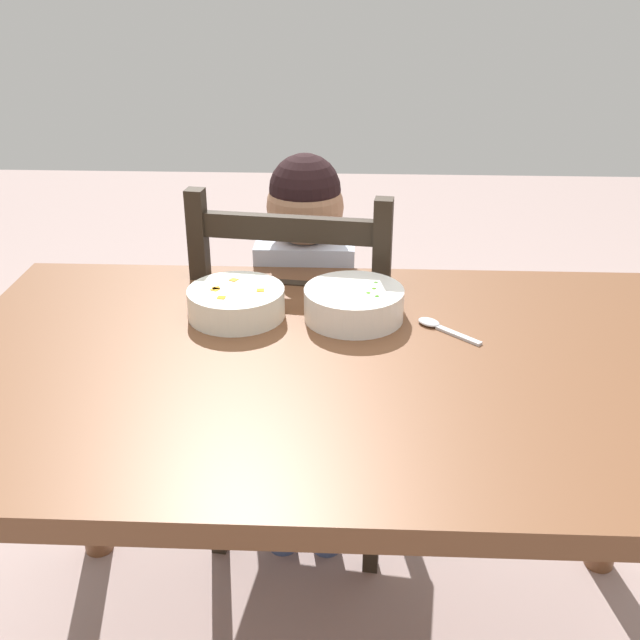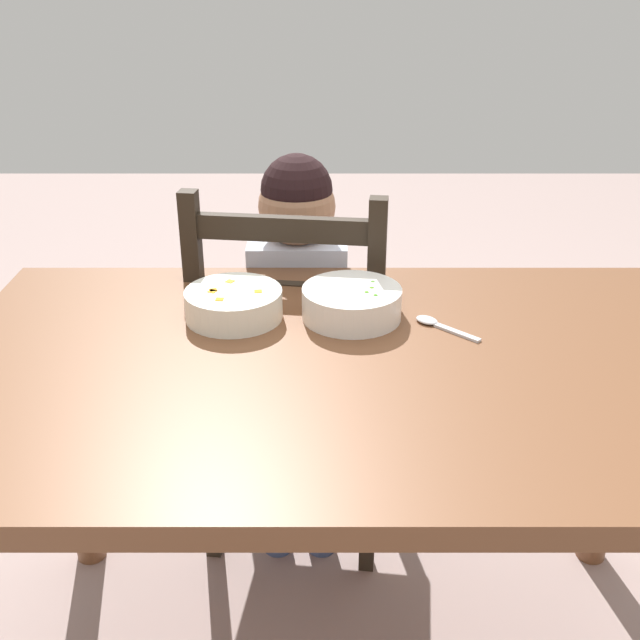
# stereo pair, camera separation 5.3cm
# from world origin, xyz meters

# --- Properties ---
(dining_table) EXTENTS (1.39, 0.83, 0.74)m
(dining_table) POSITION_xyz_m (0.00, 0.00, 0.64)
(dining_table) COLOR brown
(dining_table) RESTS_ON ground
(dining_chair) EXTENTS (0.47, 0.47, 0.93)m
(dining_chair) POSITION_xyz_m (-0.11, 0.46, 0.46)
(dining_chair) COLOR black
(dining_chair) RESTS_ON ground
(child_figure) EXTENTS (0.32, 0.31, 0.97)m
(child_figure) POSITION_xyz_m (-0.10, 0.46, 0.64)
(child_figure) COLOR silver
(child_figure) RESTS_ON ground
(bowl_of_peas) EXTENTS (0.19, 0.19, 0.06)m
(bowl_of_peas) POSITION_xyz_m (0.01, 0.16, 0.77)
(bowl_of_peas) COLOR white
(bowl_of_peas) RESTS_ON dining_table
(bowl_of_carrots) EXTENTS (0.18, 0.18, 0.06)m
(bowl_of_carrots) POSITION_xyz_m (-0.21, 0.16, 0.77)
(bowl_of_carrots) COLOR white
(bowl_of_carrots) RESTS_ON dining_table
(spoon) EXTENTS (0.11, 0.11, 0.01)m
(spoon) POSITION_xyz_m (0.16, 0.13, 0.75)
(spoon) COLOR silver
(spoon) RESTS_ON dining_table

